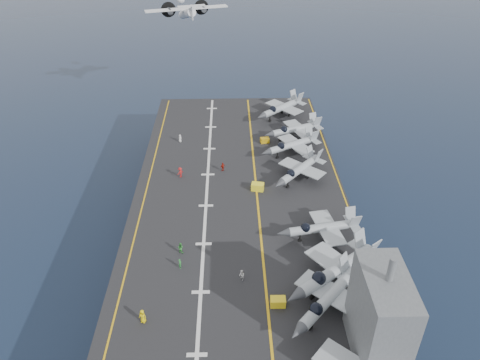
{
  "coord_description": "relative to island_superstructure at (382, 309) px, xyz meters",
  "views": [
    {
      "loc": [
        -1.73,
        -65.27,
        58.5
      ],
      "look_at": [
        0.0,
        4.0,
        13.0
      ],
      "focal_mm": 35.0,
      "sensor_mm": 36.0,
      "label": 1
    }
  ],
  "objects": [
    {
      "name": "ground",
      "position": [
        -15.0,
        30.0,
        -17.9
      ],
      "size": [
        500.0,
        500.0,
        0.0
      ],
      "primitive_type": "plane",
      "color": "#142135",
      "rests_on": "ground"
    },
    {
      "name": "hull",
      "position": [
        -15.0,
        30.0,
        -12.9
      ],
      "size": [
        36.0,
        90.0,
        10.0
      ],
      "primitive_type": "cube",
      "color": "#56595E",
      "rests_on": "ground"
    },
    {
      "name": "flight_deck",
      "position": [
        -15.0,
        30.0,
        -7.7
      ],
      "size": [
        38.0,
        92.0,
        0.4
      ],
      "primitive_type": "cube",
      "color": "black",
      "rests_on": "hull"
    },
    {
      "name": "foul_line",
      "position": [
        -12.0,
        30.0,
        -7.48
      ],
      "size": [
        0.35,
        90.0,
        0.02
      ],
      "primitive_type": "cube",
      "color": "gold",
      "rests_on": "flight_deck"
    },
    {
      "name": "landing_centerline",
      "position": [
        -21.0,
        30.0,
        -7.48
      ],
      "size": [
        0.5,
        90.0,
        0.02
      ],
      "primitive_type": "cube",
      "color": "silver",
      "rests_on": "flight_deck"
    },
    {
      "name": "deck_edge_port",
      "position": [
        -32.0,
        30.0,
        -7.48
      ],
      "size": [
        0.25,
        90.0,
        0.02
      ],
      "primitive_type": "cube",
      "color": "gold",
      "rests_on": "flight_deck"
    },
    {
      "name": "deck_edge_stbd",
      "position": [
        3.5,
        30.0,
        -7.48
      ],
      "size": [
        0.25,
        90.0,
        0.02
      ],
      "primitive_type": "cube",
      "color": "gold",
      "rests_on": "flight_deck"
    },
    {
      "name": "island_superstructure",
      "position": [
        0.0,
        0.0,
        0.0
      ],
      "size": [
        5.0,
        10.0,
        15.0
      ],
      "primitive_type": null,
      "color": "#56595E",
      "rests_on": "flight_deck"
    },
    {
      "name": "fighter_jet_1",
      "position": [
        -4.14,
        6.47,
        -4.93
      ],
      "size": [
        17.21,
        17.59,
        5.13
      ],
      "primitive_type": null,
      "color": "#99A3A9",
      "rests_on": "flight_deck"
    },
    {
      "name": "fighter_jet_2",
      "position": [
        -2.26,
        11.13,
        -4.68
      ],
      "size": [
        19.5,
        18.34,
        5.64
      ],
      "primitive_type": null,
      "color": "#9EA6AF",
      "rests_on": "flight_deck"
    },
    {
      "name": "fighter_jet_3",
      "position": [
        -2.42,
        20.88,
        -5.22
      ],
      "size": [
        14.47,
        10.95,
        4.56
      ],
      "primitive_type": null,
      "color": "#949EA5",
      "rests_on": "flight_deck"
    },
    {
      "name": "fighter_jet_5",
      "position": [
        -3.8,
        37.98,
        -5.2
      ],
      "size": [
        15.42,
        15.79,
        4.61
      ],
      "primitive_type": null,
      "color": "#9CA3AB",
      "rests_on": "flight_deck"
    },
    {
      "name": "fighter_jet_6",
      "position": [
        -3.99,
        47.47,
        -5.22
      ],
      "size": [
        15.7,
        13.94,
        4.55
      ],
      "primitive_type": null,
      "color": "#99A3AA",
      "rests_on": "flight_deck"
    },
    {
      "name": "fighter_jet_7",
      "position": [
        -2.51,
        54.39,
        -5.22
      ],
      "size": [
        15.46,
        13.07,
        4.56
      ],
      "primitive_type": null,
      "color": "gray",
      "rests_on": "flight_deck"
    },
    {
      "name": "fighter_jet_8",
      "position": [
        -4.44,
        65.01,
        -5.05
      ],
      "size": [
        16.81,
        16.42,
        4.9
      ],
      "primitive_type": null,
      "color": "gray",
      "rests_on": "flight_deck"
    },
    {
      "name": "tow_cart_a",
      "position": [
        -10.62,
        7.46,
        -6.9
      ],
      "size": [
        2.03,
        1.34,
        1.21
      ],
      "primitive_type": null,
      "color": "yellow",
      "rests_on": "flight_deck"
    },
    {
      "name": "tow_cart_b",
      "position": [
        -11.79,
        34.65,
        -6.84
      ],
      "size": [
        2.46,
        1.85,
        1.33
      ],
      "primitive_type": null,
      "color": "yellow",
      "rests_on": "flight_deck"
    },
    {
      "name": "tow_cart_c",
      "position": [
        -9.25,
        52.48,
        -6.96
      ],
      "size": [
        2.0,
        1.49,
        1.09
      ],
      "primitive_type": null,
      "color": "#C7970E",
      "rests_on": "flight_deck"
    },
    {
      "name": "crew_0",
      "position": [
        -28.12,
        5.15,
        -6.48
      ],
      "size": [
        1.41,
        1.14,
        2.04
      ],
      "primitive_type": "imported",
      "color": "yellow",
      "rests_on": "flight_deck"
    },
    {
      "name": "crew_1",
      "position": [
        -24.17,
        14.88,
        -6.71
      ],
      "size": [
        0.69,
        0.99,
        1.59
      ],
      "primitive_type": "imported",
      "color": "#268C33",
      "rests_on": "flight_deck"
    },
    {
      "name": "crew_2",
      "position": [
        -24.38,
        18.21,
        -6.61
      ],
      "size": [
        1.26,
        1.05,
        1.79
      ],
      "primitive_type": "imported",
      "color": "green",
      "rests_on": "flight_deck"
    },
    {
      "name": "crew_3",
      "position": [
        -26.12,
        39.31,
        -6.48
      ],
      "size": [
        1.45,
        1.44,
        2.05
      ],
      "primitive_type": "imported",
      "color": "#B21919",
      "rests_on": "flight_deck"
    },
    {
      "name": "crew_4",
      "position": [
        -18.13,
        41.34,
        -6.61
      ],
      "size": [
        1.28,
        1.17,
        1.78
      ],
      "primitive_type": "imported",
      "color": "#A11A0D",
      "rests_on": "flight_deck"
    },
    {
      "name": "crew_5",
      "position": [
        -27.32,
        53.23,
        -6.66
      ],
      "size": [
        1.13,
        1.22,
        1.69
      ],
      "primitive_type": "imported",
      "color": "silver",
      "rests_on": "flight_deck"
    },
    {
      "name": "crew_7",
      "position": [
        -15.28,
        12.24,
        -6.63
      ],
      "size": [
        1.04,
        1.22,
        1.73
      ],
      "primitive_type": "imported",
      "color": "white",
      "rests_on": "flight_deck"
    },
    {
      "name": "transport_plane",
      "position": [
        -27.16,
        87.51,
        10.82
      ],
      "size": [
        24.14,
        19.48,
        4.98
      ],
      "primitive_type": null,
      "color": "silver"
    }
  ]
}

